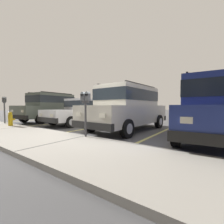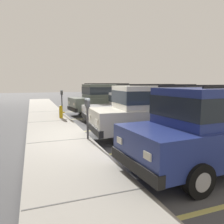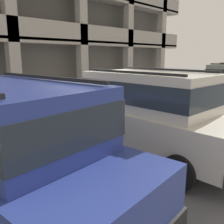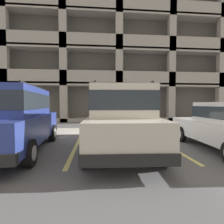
{
  "view_description": "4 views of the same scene",
  "coord_description": "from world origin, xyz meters",
  "px_view_note": "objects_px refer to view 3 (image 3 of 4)",
  "views": [
    {
      "loc": [
        -3.58,
        3.75,
        1.11
      ],
      "look_at": [
        -0.06,
        -1.17,
        0.86
      ],
      "focal_mm": 24.0,
      "sensor_mm": 36.0,
      "label": 1
    },
    {
      "loc": [
        -7.45,
        2.14,
        2.1
      ],
      "look_at": [
        -0.16,
        -0.54,
        1.04
      ],
      "focal_mm": 35.0,
      "sensor_mm": 36.0,
      "label": 2
    },
    {
      "loc": [
        -4.94,
        -5.55,
        2.35
      ],
      "look_at": [
        -0.21,
        -1.08,
        0.87
      ],
      "focal_mm": 40.0,
      "sensor_mm": 36.0,
      "label": 3
    },
    {
      "loc": [
        -0.93,
        -7.66,
        1.48
      ],
      "look_at": [
        -0.25,
        -0.48,
        1.15
      ],
      "focal_mm": 28.0,
      "sensor_mm": 36.0,
      "label": 4
    }
  ],
  "objects_px": {
    "red_sedan": "(9,144)",
    "parking_meter_far": "(182,79)",
    "parking_meter_near": "(81,94)",
    "dark_hatchback": "(219,104)",
    "silver_suv": "(148,110)",
    "fire_hydrant": "(160,97)"
  },
  "relations": [
    {
      "from": "red_sedan",
      "to": "parking_meter_near",
      "type": "bearing_deg",
      "value": 32.36
    },
    {
      "from": "dark_hatchback",
      "to": "fire_hydrant",
      "type": "relative_size",
      "value": 6.52
    },
    {
      "from": "red_sedan",
      "to": "fire_hydrant",
      "type": "xyz_separation_m",
      "value": [
        8.36,
        2.72,
        -0.62
      ]
    },
    {
      "from": "parking_meter_far",
      "to": "parking_meter_near",
      "type": "bearing_deg",
      "value": -179.62
    },
    {
      "from": "parking_meter_near",
      "to": "parking_meter_far",
      "type": "relative_size",
      "value": 0.96
    },
    {
      "from": "dark_hatchback",
      "to": "red_sedan",
      "type": "bearing_deg",
      "value": 178.19
    },
    {
      "from": "dark_hatchback",
      "to": "parking_meter_near",
      "type": "xyz_separation_m",
      "value": [
        -3.3,
        2.98,
        0.37
      ]
    },
    {
      "from": "silver_suv",
      "to": "dark_hatchback",
      "type": "relative_size",
      "value": 1.07
    },
    {
      "from": "parking_meter_near",
      "to": "red_sedan",
      "type": "bearing_deg",
      "value": -144.18
    },
    {
      "from": "red_sedan",
      "to": "parking_meter_far",
      "type": "xyz_separation_m",
      "value": [
        9.84,
        2.47,
        0.15
      ]
    },
    {
      "from": "silver_suv",
      "to": "fire_hydrant",
      "type": "distance_m",
      "value": 5.88
    },
    {
      "from": "dark_hatchback",
      "to": "parking_meter_near",
      "type": "relative_size",
      "value": 3.17
    },
    {
      "from": "red_sedan",
      "to": "silver_suv",
      "type": "bearing_deg",
      "value": -6.21
    },
    {
      "from": "fire_hydrant",
      "to": "red_sedan",
      "type": "bearing_deg",
      "value": -161.96
    },
    {
      "from": "dark_hatchback",
      "to": "parking_meter_near",
      "type": "height_order",
      "value": "parking_meter_near"
    },
    {
      "from": "silver_suv",
      "to": "fire_hydrant",
      "type": "height_order",
      "value": "silver_suv"
    },
    {
      "from": "silver_suv",
      "to": "fire_hydrant",
      "type": "xyz_separation_m",
      "value": [
        5.09,
        2.88,
        -0.62
      ]
    },
    {
      "from": "dark_hatchback",
      "to": "parking_meter_far",
      "type": "xyz_separation_m",
      "value": [
        3.18,
        3.02,
        0.42
      ]
    },
    {
      "from": "parking_meter_near",
      "to": "parking_meter_far",
      "type": "height_order",
      "value": "parking_meter_far"
    },
    {
      "from": "red_sedan",
      "to": "parking_meter_far",
      "type": "relative_size",
      "value": 3.24
    },
    {
      "from": "silver_suv",
      "to": "fire_hydrant",
      "type": "relative_size",
      "value": 6.95
    },
    {
      "from": "silver_suv",
      "to": "parking_meter_far",
      "type": "bearing_deg",
      "value": 24.46
    }
  ]
}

